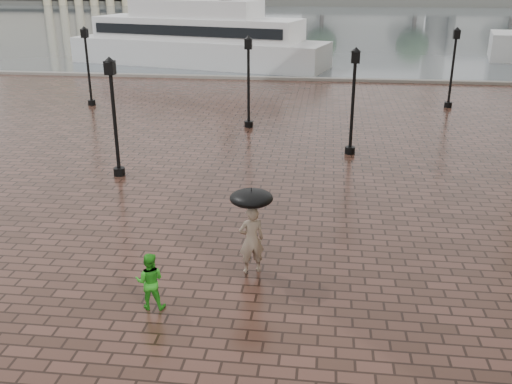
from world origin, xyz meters
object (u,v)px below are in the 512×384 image
Objects in this scene: adult_pedestrian at (251,240)px; child_pedestrian at (150,281)px; street_lamps at (255,83)px; ferry_near at (198,39)px.

adult_pedestrian reaches higher than child_pedestrian.
street_lamps is 0.94× the size of ferry_near.
adult_pedestrian is at bearing -142.01° from child_pedestrian.
ferry_near reaches higher than adult_pedestrian.
adult_pedestrian is 36.63m from ferry_near.
adult_pedestrian is (1.71, -14.58, -1.40)m from street_lamps.
street_lamps is 16.66m from child_pedestrian.
ferry_near reaches higher than street_lamps.
street_lamps is at bearing -96.69° from child_pedestrian.
ferry_near is at bearing 109.87° from street_lamps.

